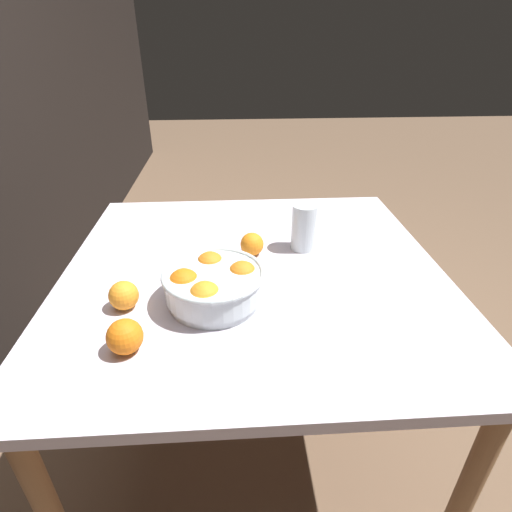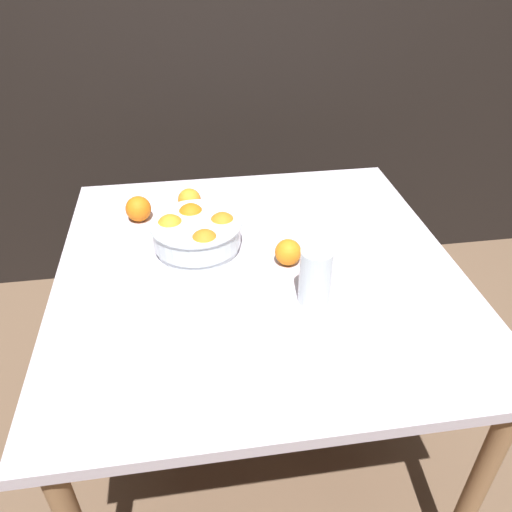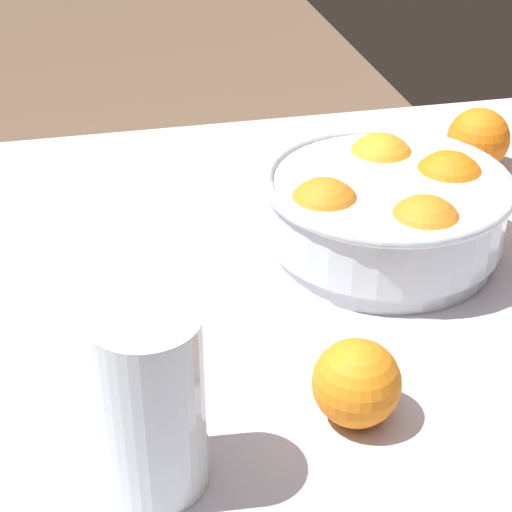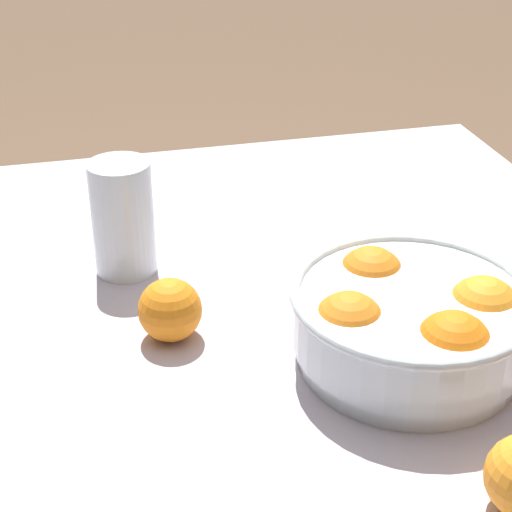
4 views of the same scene
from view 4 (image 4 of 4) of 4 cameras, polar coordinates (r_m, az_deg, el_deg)
The scene contains 4 objects.
dining_table at distance 1.01m, azimuth -0.92°, elevation -8.35°, with size 1.05×1.07×0.72m.
fruit_bowl at distance 0.89m, azimuth 10.30°, elevation -4.36°, with size 0.25×0.25×0.10m.
juice_glass at distance 1.05m, azimuth -8.85°, elevation 2.22°, with size 0.08×0.08×0.14m.
orange_loose_front at distance 0.93m, azimuth -5.78°, elevation -3.49°, with size 0.07×0.07×0.07m, color orange.
Camera 4 is at (0.18, 0.78, 1.26)m, focal length 60.00 mm.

